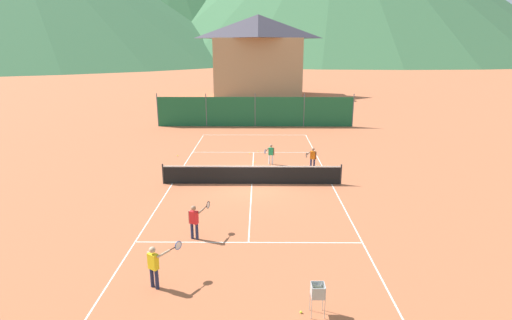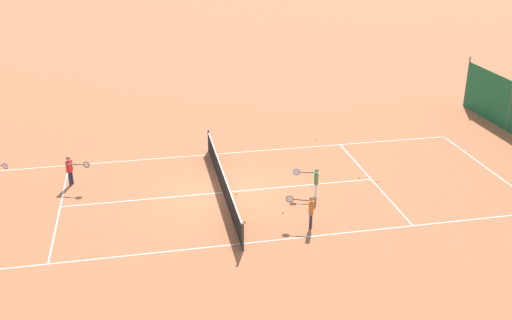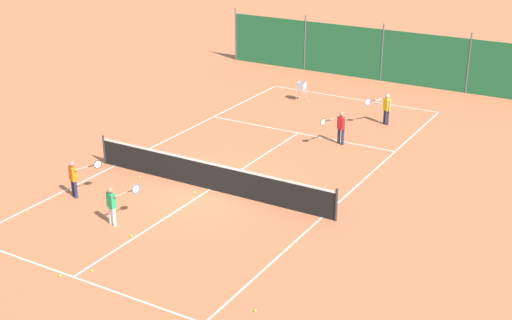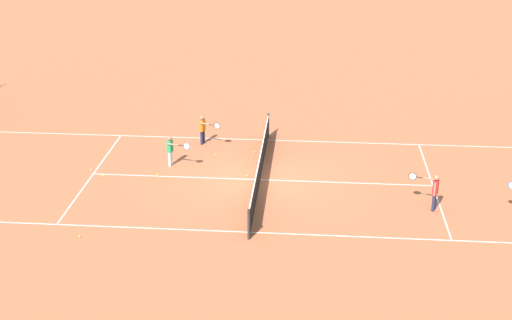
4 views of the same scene
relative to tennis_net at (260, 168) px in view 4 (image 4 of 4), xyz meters
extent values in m
plane|color=#B7603D|center=(0.00, 0.00, -0.50)|extent=(600.00, 600.00, 0.00)
cube|color=white|center=(-4.10, 0.00, -0.50)|extent=(0.05, 23.85, 0.01)
cube|color=white|center=(4.10, 0.00, -0.50)|extent=(0.05, 23.85, 0.01)
cube|color=white|center=(0.00, 6.40, -0.50)|extent=(8.20, 0.05, 0.01)
cube|color=white|center=(0.00, -6.40, -0.50)|extent=(8.20, 0.05, 0.01)
cube|color=white|center=(0.00, 0.00, -0.50)|extent=(0.05, 12.80, 0.01)
cylinder|color=#2D2D2D|center=(-4.55, 0.00, 0.03)|extent=(0.08, 0.08, 1.06)
cylinder|color=#2D2D2D|center=(4.55, 0.00, 0.03)|extent=(0.08, 0.08, 1.06)
cube|color=black|center=(0.00, 0.00, -0.04)|extent=(9.10, 0.02, 0.91)
cube|color=white|center=(0.00, 0.00, 0.43)|extent=(9.10, 0.04, 0.06)
cylinder|color=#23284C|center=(-2.07, -6.09, -0.19)|extent=(0.11, 0.11, 0.61)
cylinder|color=#23284C|center=(-1.89, -6.15, -0.19)|extent=(0.11, 0.11, 0.61)
cube|color=red|center=(-1.98, -6.12, 0.35)|extent=(0.33, 0.25, 0.47)
sphere|color=#A37556|center=(-1.98, -6.12, 0.71)|extent=(0.19, 0.19, 0.19)
cylinder|color=#A37556|center=(-2.16, -6.07, 0.35)|extent=(0.07, 0.07, 0.47)
cylinder|color=#A37556|center=(-1.73, -5.96, 0.54)|extent=(0.21, 0.47, 0.07)
cylinder|color=black|center=(-1.62, -5.63, 0.54)|extent=(0.09, 0.22, 0.03)
torus|color=black|center=(-1.55, -5.39, 0.54)|extent=(0.11, 0.28, 0.28)
cylinder|color=silver|center=(-1.55, -5.39, 0.54)|extent=(0.08, 0.24, 0.25)
cylinder|color=white|center=(1.16, 3.58, -0.21)|extent=(0.10, 0.10, 0.57)
cylinder|color=white|center=(0.98, 3.62, -0.21)|extent=(0.10, 0.10, 0.57)
cube|color=#239E5B|center=(1.07, 3.60, 0.30)|extent=(0.31, 0.22, 0.44)
sphere|color=#A37556|center=(1.07, 3.60, 0.64)|extent=(0.18, 0.18, 0.18)
cylinder|color=#A37556|center=(1.25, 3.56, 0.30)|extent=(0.06, 0.06, 0.44)
cylinder|color=#A37556|center=(0.85, 3.42, 0.47)|extent=(0.17, 0.45, 0.06)
cylinder|color=black|center=(0.77, 3.11, 0.47)|extent=(0.08, 0.20, 0.03)
torus|color=#1E4CB2|center=(0.72, 2.87, 0.47)|extent=(0.09, 0.28, 0.28)
cylinder|color=silver|center=(0.72, 2.87, 0.47)|extent=(0.06, 0.24, 0.25)
cylinder|color=#23284C|center=(3.54, 2.67, -0.21)|extent=(0.10, 0.10, 0.59)
cylinder|color=#23284C|center=(3.37, 2.73, -0.21)|extent=(0.10, 0.10, 0.59)
cube|color=orange|center=(3.45, 2.70, 0.31)|extent=(0.32, 0.25, 0.45)
sphere|color=#A37556|center=(3.45, 2.70, 0.66)|extent=(0.18, 0.18, 0.18)
cylinder|color=#A37556|center=(3.62, 2.64, 0.31)|extent=(0.07, 0.07, 0.45)
cylinder|color=#A37556|center=(3.21, 2.55, 0.49)|extent=(0.22, 0.45, 0.07)
cylinder|color=black|center=(3.09, 2.24, 0.49)|extent=(0.10, 0.20, 0.03)
torus|color=black|center=(3.01, 2.01, 0.49)|extent=(0.12, 0.27, 0.28)
cylinder|color=silver|center=(3.01, 2.01, 0.49)|extent=(0.09, 0.24, 0.25)
torus|color=#1E4CB2|center=(-2.05, -8.62, 0.55)|extent=(0.17, 0.25, 0.28)
cylinder|color=silver|center=(-2.05, -8.62, 0.55)|extent=(0.14, 0.21, 0.25)
sphere|color=#CCE033|center=(0.30, 6.57, -0.47)|extent=(0.07, 0.07, 0.07)
sphere|color=#CCE033|center=(0.26, 0.51, -0.47)|extent=(0.07, 0.07, 0.07)
sphere|color=#CCE033|center=(-0.25, 5.95, -0.47)|extent=(0.07, 0.07, 0.07)
sphere|color=#CCE033|center=(-4.89, 5.38, -0.47)|extent=(0.07, 0.07, 0.07)
sphere|color=#CCE033|center=(2.64, 0.43, -0.47)|extent=(0.07, 0.07, 0.07)
sphere|color=#CCE033|center=(2.21, 1.97, -0.47)|extent=(0.07, 0.07, 0.07)
sphere|color=#CCE033|center=(0.11, 3.92, -0.47)|extent=(0.07, 0.07, 0.07)
camera|label=1|loc=(0.38, -19.40, 6.27)|focal=28.00mm
camera|label=2|loc=(21.75, -3.02, 10.32)|focal=42.00mm
camera|label=3|loc=(-12.19, 17.83, 9.24)|focal=50.00mm
camera|label=4|loc=(-24.24, -1.88, 10.62)|focal=50.00mm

